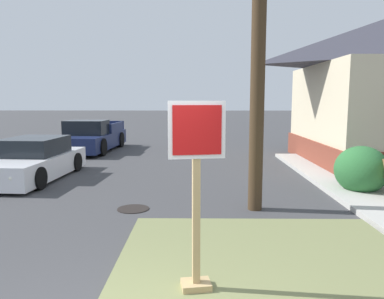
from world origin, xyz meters
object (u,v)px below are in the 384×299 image
stop_sign (196,202)px  manhole_cover (133,209)px  parked_sedan_white (33,161)px  pickup_truck_navy (91,138)px

stop_sign → manhole_cover: size_ratio=3.31×
parked_sedan_white → manhole_cover: bearing=-41.5°
parked_sedan_white → pickup_truck_navy: size_ratio=0.84×
stop_sign → parked_sedan_white: (-5.00, 6.82, -0.65)m
stop_sign → pickup_truck_navy: bearing=110.8°
stop_sign → manhole_cover: stop_sign is taller
stop_sign → parked_sedan_white: size_ratio=0.53×
stop_sign → manhole_cover: bearing=111.1°
stop_sign → pickup_truck_navy: (-4.93, 12.98, -0.57)m
stop_sign → parked_sedan_white: bearing=126.3°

